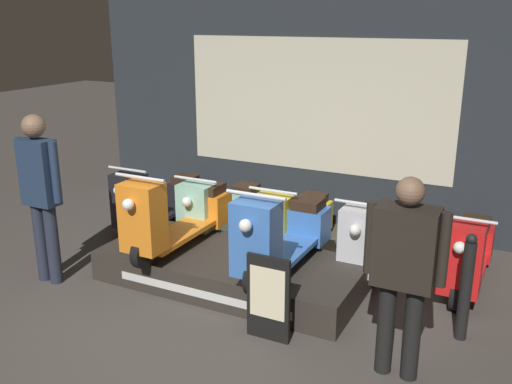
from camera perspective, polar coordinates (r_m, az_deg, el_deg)
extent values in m
plane|color=#423D38|center=(5.29, -7.30, -13.10)|extent=(30.00, 30.00, 0.00)
cube|color=#23282D|center=(7.46, 5.97, 9.00)|extent=(6.51, 0.08, 3.20)
cube|color=beige|center=(7.42, 5.83, 8.58)|extent=(3.58, 0.01, 1.70)
cube|color=#2D2823|center=(5.92, -2.59, -7.75)|extent=(2.68, 1.14, 0.32)
cube|color=silver|center=(5.49, -5.55, -10.14)|extent=(1.88, 0.01, 0.08)
cylinder|color=black|center=(5.62, -11.20, -5.96)|extent=(0.09, 0.31, 0.31)
cylinder|color=black|center=(6.59, -4.53, -2.18)|extent=(0.09, 0.31, 0.31)
cube|color=orange|center=(6.10, -7.59, -4.01)|extent=(0.37, 1.17, 0.05)
cube|color=orange|center=(5.51, -11.26, -2.51)|extent=(0.39, 0.28, 0.67)
cube|color=orange|center=(6.54, -4.65, -1.57)|extent=(0.40, 0.33, 0.36)
cube|color=black|center=(6.46, -4.74, 0.36)|extent=(0.29, 0.30, 0.10)
cylinder|color=silver|center=(5.39, -11.55, 1.43)|extent=(0.55, 0.03, 0.03)
sphere|color=white|center=(5.31, -12.67, -1.24)|extent=(0.11, 0.11, 0.11)
cylinder|color=black|center=(5.03, -0.11, -8.52)|extent=(0.09, 0.31, 0.31)
cylinder|color=black|center=(6.08, 5.27, -3.87)|extent=(0.09, 0.31, 0.31)
cube|color=#386BBC|center=(5.55, 2.85, -6.07)|extent=(0.37, 1.17, 0.05)
cube|color=#386BBC|center=(4.90, 0.01, -4.71)|extent=(0.39, 0.28, 0.67)
cube|color=#386BBC|center=(6.03, 5.20, -3.23)|extent=(0.40, 0.33, 0.36)
cube|color=black|center=(5.95, 5.24, -1.16)|extent=(0.29, 0.30, 0.10)
cylinder|color=silver|center=(4.76, -0.03, -0.32)|extent=(0.55, 0.03, 0.03)
sphere|color=white|center=(4.67, -1.08, -3.38)|extent=(0.11, 0.11, 0.11)
cylinder|color=black|center=(7.17, -12.45, -3.60)|extent=(0.09, 0.31, 0.31)
cylinder|color=black|center=(8.12, -6.90, -0.82)|extent=(0.09, 0.31, 0.31)
cube|color=black|center=(7.64, -9.49, -2.19)|extent=(0.37, 1.17, 0.05)
cube|color=black|center=(7.07, -12.51, -0.88)|extent=(0.39, 0.28, 0.67)
cube|color=black|center=(8.08, -7.01, -0.32)|extent=(0.40, 0.33, 0.36)
cube|color=black|center=(8.00, -7.10, 1.25)|extent=(0.29, 0.30, 0.10)
cylinder|color=silver|center=(6.95, -12.76, 2.21)|extent=(0.55, 0.03, 0.03)
sphere|color=white|center=(6.87, -13.64, 0.16)|extent=(0.11, 0.11, 0.11)
cylinder|color=black|center=(6.64, -5.96, -5.00)|extent=(0.09, 0.31, 0.31)
cylinder|color=black|center=(7.65, -0.90, -1.83)|extent=(0.09, 0.31, 0.31)
cube|color=#8EC6AD|center=(7.14, -3.24, -3.37)|extent=(0.37, 1.17, 0.05)
cube|color=#8EC6AD|center=(6.53, -5.94, -2.07)|extent=(0.39, 0.28, 0.67)
cube|color=#8EC6AD|center=(7.61, -0.98, -1.30)|extent=(0.40, 0.33, 0.36)
cube|color=black|center=(7.53, -1.02, 0.35)|extent=(0.29, 0.30, 0.10)
cylinder|color=silver|center=(6.40, -6.09, 1.25)|extent=(0.55, 0.03, 0.03)
sphere|color=white|center=(6.31, -6.96, -0.98)|extent=(0.11, 0.11, 0.11)
cylinder|color=black|center=(6.21, 1.57, -6.53)|extent=(0.09, 0.31, 0.31)
cylinder|color=black|center=(7.28, 5.80, -2.93)|extent=(0.09, 0.31, 0.31)
cube|color=yellow|center=(6.74, 3.86, -4.66)|extent=(0.37, 1.17, 0.05)
cube|color=yellow|center=(6.09, 1.69, -3.42)|extent=(0.39, 0.28, 0.67)
cube|color=yellow|center=(7.24, 5.75, -2.38)|extent=(0.40, 0.33, 0.36)
cube|color=black|center=(7.15, 5.79, -0.65)|extent=(0.29, 0.30, 0.10)
cylinder|color=silver|center=(5.96, 1.69, 0.12)|extent=(0.55, 0.03, 0.03)
sphere|color=white|center=(5.86, 0.89, -2.31)|extent=(0.11, 0.11, 0.11)
cylinder|color=black|center=(5.90, 10.10, -8.12)|extent=(0.09, 0.31, 0.31)
cylinder|color=black|center=(7.03, 13.12, -4.08)|extent=(0.09, 0.31, 0.31)
cube|color=#BCBCC1|center=(6.46, 11.74, -6.00)|extent=(0.37, 1.17, 0.05)
cube|color=#BCBCC1|center=(5.78, 10.35, -4.87)|extent=(0.39, 0.28, 0.67)
cube|color=#BCBCC1|center=(6.98, 13.11, -3.52)|extent=(0.40, 0.33, 0.36)
cube|color=black|center=(6.89, 13.23, -1.74)|extent=(0.29, 0.30, 0.10)
cylinder|color=silver|center=(5.64, 10.54, -1.17)|extent=(0.55, 0.03, 0.03)
sphere|color=white|center=(5.54, 9.86, -3.77)|extent=(0.11, 0.11, 0.11)
cylinder|color=black|center=(5.74, 19.39, -9.63)|extent=(0.09, 0.31, 0.31)
cylinder|color=black|center=(6.89, 20.87, -5.22)|extent=(0.09, 0.31, 0.31)
cube|color=red|center=(6.32, 20.19, -7.30)|extent=(0.37, 1.17, 0.05)
cube|color=red|center=(5.62, 19.78, -6.32)|extent=(0.39, 0.28, 0.67)
cube|color=red|center=(6.84, 20.92, -4.66)|extent=(0.40, 0.33, 0.36)
cube|color=black|center=(6.76, 21.12, -2.85)|extent=(0.29, 0.30, 0.10)
cylinder|color=silver|center=(5.47, 20.18, -2.54)|extent=(0.55, 0.03, 0.03)
sphere|color=white|center=(5.37, 19.70, -5.25)|extent=(0.11, 0.11, 0.11)
cylinder|color=#232838|center=(6.31, -20.68, -4.68)|extent=(0.13, 0.13, 0.84)
cylinder|color=#232838|center=(6.20, -19.65, -4.97)|extent=(0.13, 0.13, 0.84)
cube|color=#1E2D47|center=(6.03, -20.90, 1.84)|extent=(0.36, 0.20, 0.67)
cylinder|color=#1E2D47|center=(6.18, -22.32, 2.30)|extent=(0.08, 0.08, 0.61)
cylinder|color=#1E2D47|center=(5.86, -19.46, 1.86)|extent=(0.08, 0.08, 0.61)
sphere|color=brown|center=(5.93, -21.38, 6.16)|extent=(0.23, 0.23, 0.23)
cylinder|color=black|center=(4.58, 12.83, -13.02)|extent=(0.13, 0.13, 0.76)
cylinder|color=black|center=(4.55, 15.34, -13.47)|extent=(0.13, 0.13, 0.76)
cube|color=black|center=(4.27, 14.74, -5.31)|extent=(0.45, 0.25, 0.60)
cylinder|color=black|center=(4.31, 11.35, -4.48)|extent=(0.08, 0.08, 0.55)
cylinder|color=black|center=(4.22, 18.26, -5.54)|extent=(0.08, 0.08, 0.55)
sphere|color=brown|center=(4.13, 15.18, 0.08)|extent=(0.21, 0.21, 0.21)
cube|color=black|center=(4.87, 1.23, -10.60)|extent=(0.39, 0.04, 0.77)
cube|color=beige|center=(4.83, 1.13, -10.10)|extent=(0.32, 0.01, 0.46)
cylinder|color=black|center=(5.16, 20.20, -9.32)|extent=(0.10, 0.10, 0.89)
sphere|color=black|center=(4.98, 20.76, -4.42)|extent=(0.09, 0.09, 0.09)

